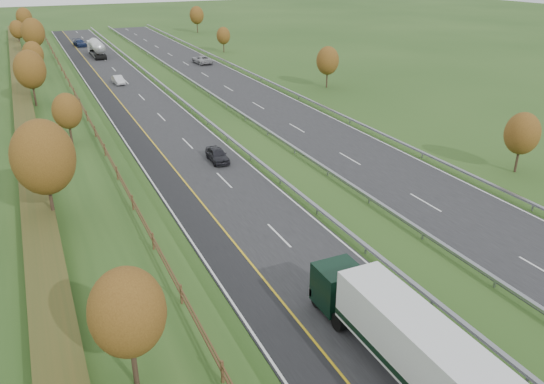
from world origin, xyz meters
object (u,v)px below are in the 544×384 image
at_px(car_silver_mid, 118,80).
at_px(road_tanker, 96,48).
at_px(box_lorry, 419,354).
at_px(car_oncoming, 202,59).
at_px(car_dark_near, 217,155).
at_px(car_small_far, 80,43).

bearing_deg(car_silver_mid, road_tanker, 84.70).
bearing_deg(box_lorry, car_oncoming, 78.50).
xyz_separation_m(road_tanker, car_dark_near, (1.82, -71.11, -1.11)).
relative_size(car_silver_mid, car_oncoming, 0.71).
bearing_deg(car_dark_near, box_lorry, -91.31).
relative_size(box_lorry, car_small_far, 3.02).
distance_m(car_silver_mid, car_oncoming, 21.94).
distance_m(road_tanker, car_silver_mid, 29.46).
relative_size(box_lorry, road_tanker, 1.45).
xyz_separation_m(road_tanker, car_small_far, (-1.70, 16.11, -1.04)).
distance_m(road_tanker, car_dark_near, 71.15).
height_order(car_silver_mid, car_small_far, car_small_far).
bearing_deg(car_silver_mid, car_dark_near, -90.09).
height_order(car_small_far, car_oncoming, car_oncoming).
xyz_separation_m(car_dark_near, car_small_far, (-3.52, 87.22, 0.07)).
height_order(road_tanker, car_small_far, road_tanker).
height_order(box_lorry, car_small_far, box_lorry).
distance_m(road_tanker, car_small_far, 16.23).
height_order(box_lorry, car_silver_mid, box_lorry).
xyz_separation_m(car_silver_mid, car_oncoming, (18.44, 11.89, 0.12)).
relative_size(car_dark_near, car_oncoming, 0.73).
bearing_deg(car_small_far, road_tanker, -91.90).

